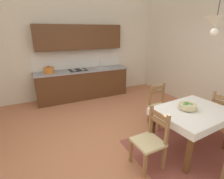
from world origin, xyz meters
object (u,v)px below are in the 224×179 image
object	(u,v)px
fruit_bowl	(187,106)
dining_chair_window_side	(223,116)
dining_chair_kitchen_side	(160,106)
dining_table	(192,117)
dining_chair_tv_side	(150,141)
pendant_lamp	(216,22)
kitchen_cabinetry	(82,71)

from	to	relation	value
fruit_bowl	dining_chair_window_side	bearing A→B (deg)	-3.95
dining_chair_kitchen_side	fruit_bowl	xyz separation A→B (m)	(-0.13, -0.81, 0.37)
dining_chair_window_side	dining_chair_kitchen_side	bearing A→B (deg)	133.97
dining_chair_window_side	dining_table	bearing A→B (deg)	-179.43
dining_chair_tv_side	fruit_bowl	size ratio (longest dim) A/B	3.10
dining_table	pendant_lamp	distance (m)	1.53
kitchen_cabinetry	dining_chair_tv_side	distance (m)	3.35
dining_chair_tv_side	dining_table	bearing A→B (deg)	2.18
dining_chair_kitchen_side	dining_chair_tv_side	size ratio (longest dim) A/B	1.00
dining_table	dining_chair_window_side	size ratio (longest dim) A/B	1.44
dining_chair_tv_side	fruit_bowl	xyz separation A→B (m)	(0.84, 0.11, 0.37)
kitchen_cabinetry	dining_chair_window_side	bearing A→B (deg)	-59.89
dining_chair_kitchen_side	dining_table	bearing A→B (deg)	-93.73
kitchen_cabinetry	dining_table	distance (m)	3.45
dining_table	fruit_bowl	world-z (taller)	fruit_bowl
kitchen_cabinetry	dining_chair_kitchen_side	distance (m)	2.66
fruit_bowl	dining_chair_kitchen_side	bearing A→B (deg)	80.89
dining_chair_tv_side	kitchen_cabinetry	bearing A→B (deg)	91.56
kitchen_cabinetry	dining_chair_window_side	xyz separation A→B (m)	(1.90, -3.28, -0.41)
dining_table	dining_chair_window_side	world-z (taller)	dining_chair_window_side
pendant_lamp	fruit_bowl	bearing A→B (deg)	104.40
fruit_bowl	pendant_lamp	bearing A→B (deg)	-75.60
dining_table	pendant_lamp	xyz separation A→B (m)	(-0.02, -0.13, 1.52)
dining_chair_tv_side	dining_chair_kitchen_side	bearing A→B (deg)	43.46
kitchen_cabinetry	pendant_lamp	size ratio (longest dim) A/B	3.48
kitchen_cabinetry	fruit_bowl	distance (m)	3.35
dining_chair_kitchen_side	dining_chair_window_side	world-z (taller)	same
kitchen_cabinetry	dining_chair_window_side	distance (m)	3.82
dining_chair_kitchen_side	dining_chair_window_side	bearing A→B (deg)	-46.03
dining_chair_window_side	fruit_bowl	size ratio (longest dim) A/B	3.10
dining_chair_window_side	pendant_lamp	size ratio (longest dim) A/B	1.16
kitchen_cabinetry	fruit_bowl	xyz separation A→B (m)	(0.93, -3.21, -0.04)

